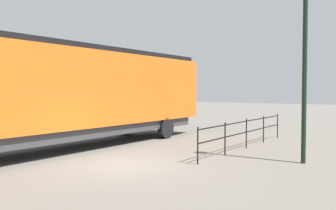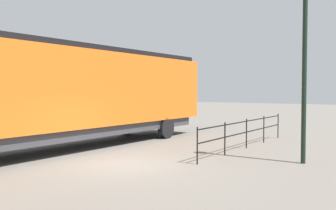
{
  "view_description": "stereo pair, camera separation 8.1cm",
  "coord_description": "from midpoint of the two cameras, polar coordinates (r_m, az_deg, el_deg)",
  "views": [
    {
      "loc": [
        8.23,
        -9.55,
        2.54
      ],
      "look_at": [
        -0.64,
        3.5,
        1.9
      ],
      "focal_mm": 39.67,
      "sensor_mm": 36.0,
      "label": 1
    },
    {
      "loc": [
        8.3,
        -9.5,
        2.54
      ],
      "look_at": [
        -0.64,
        3.5,
        1.9
      ],
      "focal_mm": 39.67,
      "sensor_mm": 36.0,
      "label": 2
    }
  ],
  "objects": [
    {
      "name": "ground_plane",
      "position": [
        12.86,
        -6.69,
        -9.09
      ],
      "size": [
        120.0,
        120.0,
        0.0
      ],
      "primitive_type": "plane",
      "color": "#666059"
    },
    {
      "name": "locomotive",
      "position": [
        16.82,
        -13.61,
        1.98
      ],
      "size": [
        3.1,
        16.6,
        4.43
      ],
      "color": "orange",
      "rests_on": "ground_plane"
    },
    {
      "name": "lamp_post",
      "position": [
        13.74,
        20.16,
        10.42
      ],
      "size": [
        0.5,
        0.5,
        6.57
      ],
      "color": "black",
      "rests_on": "ground_plane"
    },
    {
      "name": "platform_fence",
      "position": [
        16.56,
        11.81,
        -3.65
      ],
      "size": [
        0.05,
        8.62,
        1.29
      ],
      "color": "black",
      "rests_on": "ground_plane"
    }
  ]
}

